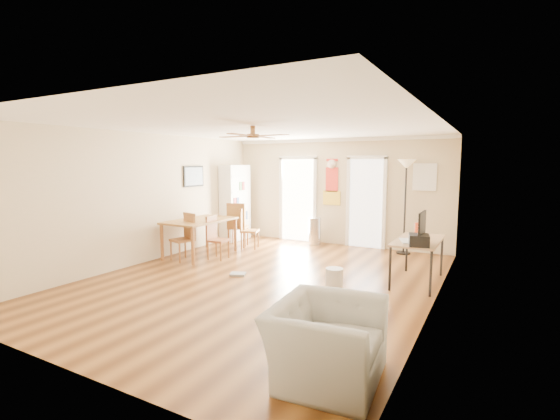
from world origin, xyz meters
The scene contains 29 objects.
floor centered at (0.00, 0.00, 0.00)m, with size 7.00×7.00×0.00m, color brown.
ceiling centered at (0.00, 0.00, 2.60)m, with size 5.50×7.00×0.00m, color silver, non-canonical shape.
wall_back centered at (0.00, 3.50, 1.30)m, with size 5.50×0.04×2.60m, color beige, non-canonical shape.
wall_front centered at (0.00, -3.50, 1.30)m, with size 5.50×0.04×2.60m, color beige, non-canonical shape.
wall_left centered at (-2.75, 0.00, 1.30)m, with size 0.04×7.00×2.60m, color beige, non-canonical shape.
wall_right centered at (2.75, 0.00, 1.30)m, with size 0.04×7.00×2.60m, color beige, non-canonical shape.
crown_molding centered at (0.00, 0.00, 2.56)m, with size 5.50×7.00×0.08m, color white, non-canonical shape.
kitchen_doorway centered at (-1.05, 3.48, 1.05)m, with size 0.90×0.10×2.10m, color white, non-canonical shape.
bathroom_doorway centered at (0.75, 3.48, 1.05)m, with size 0.80×0.10×2.10m, color white, non-canonical shape.
wall_decal centered at (-0.13, 3.48, 1.55)m, with size 0.46×0.03×1.10m, color red.
ac_grille centered at (2.05, 3.47, 1.70)m, with size 0.50×0.04×0.60m, color white.
framed_poster centered at (-2.73, 1.40, 1.70)m, with size 0.04×0.66×0.48m, color black.
ceiling_fan centered at (0.00, -0.30, 2.43)m, with size 1.24×1.24×0.20m, color #593819, non-canonical shape.
bookshelf centered at (-2.53, 2.77, 0.98)m, with size 0.39×0.88×1.95m, color white, non-canonical shape.
dining_table centered at (-2.15, 0.91, 0.39)m, with size 0.94×1.57×0.79m, color olive, non-canonical shape.
dining_chair_right_a centered at (-1.60, 2.03, 0.47)m, with size 0.39×0.39×0.94m, color #A46D35, non-canonical shape.
dining_chair_right_b centered at (-1.60, 0.83, 0.45)m, with size 0.37×0.37×0.90m, color #985931, non-canonical shape.
dining_chair_near centered at (-2.18, 0.37, 0.48)m, with size 0.40×0.40×0.97m, color #A35F34, non-canonical shape.
dining_chair_far centered at (-1.98, 2.09, 0.53)m, with size 0.44×0.44×1.06m, color olive, non-canonical shape.
trash_can centered at (-0.43, 3.17, 0.33)m, with size 0.31×0.31×0.67m, color #B5B5B8.
torchiere_lamp centered at (1.71, 3.20, 1.04)m, with size 0.39×0.39×2.08m, color black, non-canonical shape.
computer_desk centered at (2.36, 1.10, 0.37)m, with size 0.69×1.37×0.74m, color #A77D5A, non-canonical shape.
imac centered at (2.47, 0.69, 1.00)m, with size 0.08×0.56×0.52m, color black, non-canonical shape.
keyboard centered at (2.20, 0.84, 0.74)m, with size 0.14×0.44×0.02m, color silver.
printer centered at (2.45, 0.58, 0.82)m, with size 0.29×0.34×0.18m, color black.
orange_bottle centered at (2.30, 1.28, 0.86)m, with size 0.09×0.09×0.26m, color #E14114.
wastebasket_a centered at (1.24, 0.15, 0.16)m, with size 0.28×0.28×0.32m, color silver.
floor_cloth centered at (-0.54, 0.01, 0.02)m, with size 0.27×0.21×0.04m, color gray.
armchair centered at (2.15, -2.42, 0.35)m, with size 1.09×0.95×0.71m, color #B0AFAA.
Camera 1 is at (3.46, -5.70, 2.00)m, focal length 25.44 mm.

